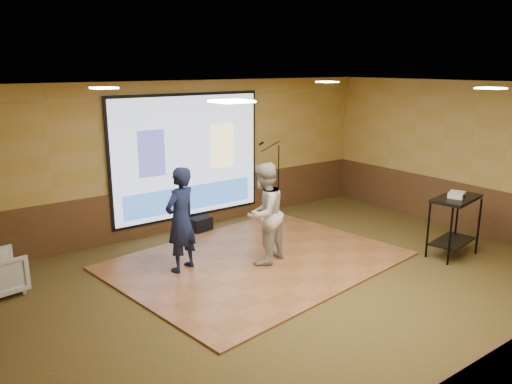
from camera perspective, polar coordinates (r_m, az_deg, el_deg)
ground at (r=7.86m, az=4.94°, el=-10.47°), size 9.00×9.00×0.00m
room_shell at (r=7.24m, az=5.29°, el=4.75°), size 9.04×7.04×3.02m
wainscot_back at (r=10.40m, az=-7.69°, el=-1.50°), size 9.00×0.04×0.95m
wainscot_right at (r=11.02m, az=22.87°, el=-1.63°), size 0.04×7.00×0.95m
projector_screen at (r=10.14m, az=-7.76°, el=3.89°), size 3.32×0.06×2.52m
downlight_nw at (r=7.58m, az=-16.99°, el=11.30°), size 0.32×0.32×0.02m
downlight_ne at (r=9.96m, az=8.14°, el=12.35°), size 0.32×0.32×0.02m
downlight_sw at (r=4.61m, az=-2.82°, el=10.31°), size 0.32×0.32×0.02m
downlight_se at (r=7.94m, az=25.25°, el=10.68°), size 0.32×0.32×0.02m
dance_floor at (r=8.68m, az=0.14°, el=-7.83°), size 5.07×4.12×0.03m
player_left at (r=8.08m, az=-8.60°, el=-3.13°), size 0.73×0.61×1.71m
player_right at (r=8.30m, az=0.91°, el=-2.48°), size 1.01×0.90×1.71m
av_table at (r=9.36m, az=21.79°, el=-2.32°), size 1.02×0.54×1.08m
projector at (r=9.24m, az=21.96°, el=-0.29°), size 0.36×0.33×0.10m
mic_stand at (r=11.09m, az=2.34°, el=-0.29°), size 0.67×0.28×1.72m
duffel_bag at (r=10.27m, az=-6.35°, el=-3.64°), size 0.48×0.37×0.27m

